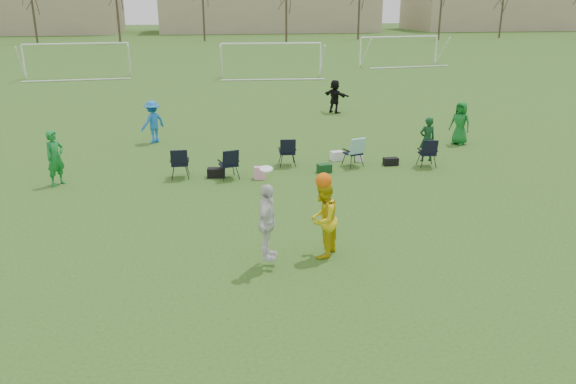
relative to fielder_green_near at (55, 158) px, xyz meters
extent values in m
plane|color=#285119|center=(5.92, -7.58, -0.85)|extent=(260.00, 260.00, 0.00)
imported|color=#157B2F|center=(0.00, 0.00, 0.00)|extent=(0.71, 0.74, 1.71)
imported|color=blue|center=(2.57, 5.06, -0.02)|extent=(1.21, 1.19, 1.67)
imported|color=#126722|center=(14.42, 2.85, -0.02)|extent=(0.92, 0.97, 1.67)
imported|color=black|center=(11.15, 9.96, -0.03)|extent=(1.29, 1.53, 1.65)
imported|color=white|center=(5.62, -6.62, 0.17)|extent=(0.68, 1.03, 1.63)
imported|color=yellow|center=(6.89, -6.25, 0.01)|extent=(1.00, 1.05, 1.72)
sphere|color=#E45C0C|center=(6.89, -6.25, 0.89)|extent=(0.34, 0.34, 0.34)
cylinder|color=white|center=(5.61, -6.65, 1.33)|extent=(0.27, 0.27, 0.08)
imported|color=#103C1C|center=(11.95, 0.20, 0.06)|extent=(0.56, 0.38, 1.53)
cube|color=black|center=(4.81, -0.01, -0.70)|extent=(0.58, 0.37, 0.30)
cube|color=pink|center=(6.17, -0.42, -0.65)|extent=(0.38, 0.27, 0.40)
cube|color=#103B18|center=(8.35, -0.05, -0.71)|extent=(0.49, 0.35, 0.28)
cube|color=white|center=(9.11, 1.33, -0.69)|extent=(0.48, 0.40, 0.32)
cylinder|color=white|center=(9.87, 1.06, -0.70)|extent=(0.26, 0.26, 0.30)
cube|color=black|center=(10.79, 0.42, -0.72)|extent=(0.51, 0.28, 0.26)
cube|color=black|center=(3.69, 0.16, -0.37)|extent=(0.61, 0.61, 0.96)
cube|color=black|center=(5.21, -0.17, -0.37)|extent=(0.73, 0.73, 0.96)
cube|color=black|center=(7.28, 0.99, -0.37)|extent=(0.64, 0.64, 0.96)
cube|color=black|center=(9.48, 0.56, -0.37)|extent=(0.76, 0.76, 0.96)
cube|color=black|center=(11.95, 0.10, -0.37)|extent=(0.66, 0.66, 0.96)
cylinder|color=white|center=(-7.72, 26.11, 0.35)|extent=(0.12, 0.12, 2.40)
cylinder|color=white|center=(-0.44, 26.74, 0.35)|extent=(0.12, 0.12, 2.40)
cylinder|color=white|center=(-4.08, 26.42, 1.55)|extent=(7.28, 0.76, 0.12)
cylinder|color=white|center=(6.28, 24.68, 0.35)|extent=(0.12, 0.12, 2.40)
cylinder|color=white|center=(13.56, 24.17, 0.35)|extent=(0.12, 0.12, 2.40)
cylinder|color=white|center=(9.92, 24.42, 1.55)|extent=(7.29, 0.63, 0.12)
cylinder|color=white|center=(18.31, 29.92, 0.35)|extent=(0.12, 0.12, 2.40)
cylinder|color=white|center=(25.53, 30.93, 0.35)|extent=(0.12, 0.12, 2.40)
cylinder|color=white|center=(21.92, 30.42, 1.55)|extent=(7.25, 1.13, 0.12)
cylinder|color=#382B21|center=(-16.08, 63.92, 3.65)|extent=(0.28, 0.28, 9.00)
cylinder|color=#382B21|center=(-5.08, 60.92, 4.25)|extent=(0.28, 0.28, 10.20)
cylinder|color=#382B21|center=(16.92, 60.92, 3.65)|extent=(0.28, 0.28, 9.00)
cylinder|color=#382B21|center=(27.92, 63.92, 4.25)|extent=(0.28, 0.28, 10.20)
cylinder|color=#382B21|center=(49.92, 63.92, 3.65)|extent=(0.28, 0.28, 9.00)
cube|color=tan|center=(17.92, 88.42, 4.65)|extent=(38.00, 16.00, 11.00)
camera|label=1|loc=(4.30, -17.31, 4.51)|focal=35.00mm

